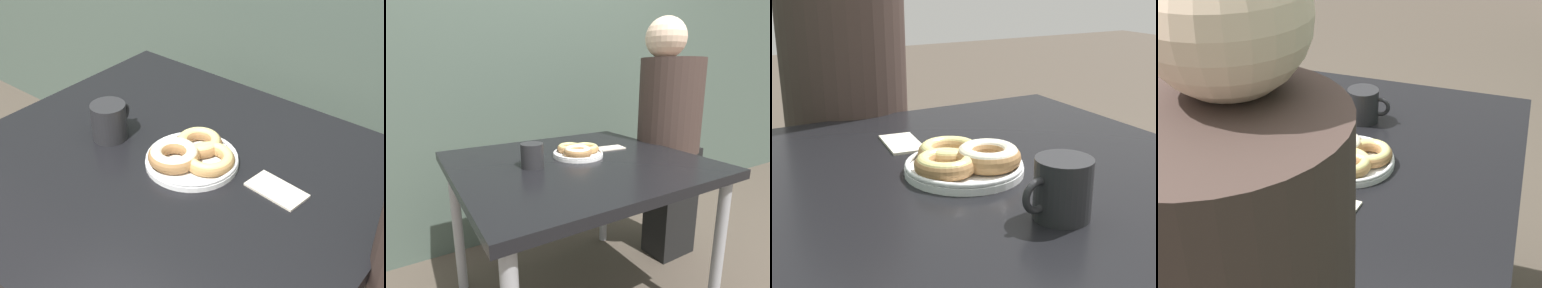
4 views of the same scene
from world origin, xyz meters
TOP-DOWN VIEW (x-y plane):
  - wall_back at (0.00, 1.12)m, footprint 8.00×0.05m
  - dining_table at (0.00, 0.29)m, footprint 1.07×0.98m
  - donut_plate at (0.03, 0.34)m, footprint 0.24×0.26m
  - coffee_mug at (-0.22, 0.30)m, footprint 0.09×0.13m
  - person_figure at (0.70, 0.38)m, footprint 0.40×0.36m
  - napkin at (0.26, 0.38)m, footprint 0.15×0.09m

SIDE VIEW (x-z plane):
  - dining_table at x=0.00m, z-range 0.31..1.08m
  - napkin at x=0.26m, z-range 0.77..0.77m
  - donut_plate at x=0.03m, z-range 0.77..0.83m
  - person_figure at x=0.70m, z-range 0.07..1.52m
  - coffee_mug at x=-0.22m, z-range 0.77..0.87m
  - wall_back at x=0.00m, z-range 0.00..2.60m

